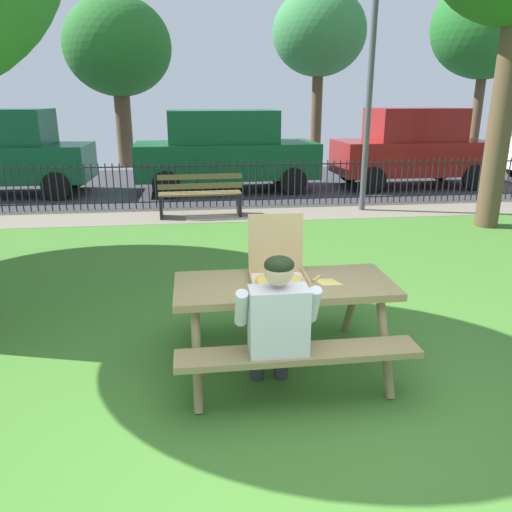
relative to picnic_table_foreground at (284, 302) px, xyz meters
name	(u,v)px	position (x,y,z in m)	size (l,w,h in m)	color
ground	(271,323)	(0.03, 0.87, -0.61)	(28.00, 11.54, 0.02)	#42792C
cobblestone_walkway	(233,214)	(0.03, 5.94, -0.60)	(28.00, 1.40, 0.01)	gray
street_asphalt	(222,184)	(0.03, 9.67, -0.60)	(28.00, 6.06, 0.01)	#38383D
picnic_table_foreground	(284,302)	(0.00, 0.00, 0.00)	(1.81, 1.49, 0.79)	#958254
pizza_box_open	(278,269)	(-0.04, 0.07, 0.27)	(0.49, 0.51, 0.52)	tan
pizza_slice_on_table	(325,281)	(0.34, -0.02, 0.18)	(0.26, 0.24, 0.02)	#F3D768
adult_at_table	(276,322)	(-0.15, -0.50, 0.06)	(0.61, 0.59, 1.19)	#343434
iron_fence_streetside	(230,184)	(0.03, 6.64, -0.11)	(20.32, 0.03, 0.95)	black
park_bench_center	(200,195)	(-0.61, 5.80, -0.18)	(1.61, 0.52, 0.85)	brown
lamp_post_walkway	(371,74)	(2.72, 6.00, 2.06)	(0.28, 0.28, 4.39)	#4C4C51
parked_car_left	(3,152)	(-5.12, 8.65, 0.41)	(3.92, 1.86, 1.98)	#0F4E32
parked_car_center	(225,150)	(0.07, 8.65, 0.41)	(4.47, 2.07, 1.94)	#0F5027
parked_car_right	(412,147)	(4.90, 8.65, 0.41)	(3.94, 1.90, 1.98)	maroon
far_tree_midleft	(118,48)	(-2.96, 13.60, 3.13)	(3.38, 3.38, 5.29)	brown
far_tree_center	(319,34)	(3.55, 13.60, 3.64)	(3.08, 3.08, 5.66)	brown
far_tree_midright	(488,27)	(9.43, 13.60, 3.92)	(3.80, 3.80, 6.25)	brown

